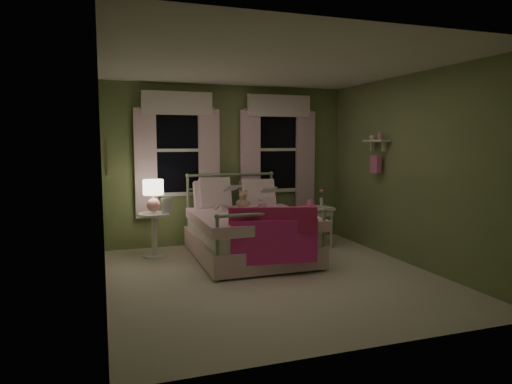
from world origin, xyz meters
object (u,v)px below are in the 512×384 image
object	(u,v)px
nightstand_left	(154,229)
nightstand_right	(316,213)
teddy_bear	(243,201)
child_right	(257,192)
bed	(248,232)
table_lamp	(153,192)
child_left	(222,190)

from	to	relation	value
nightstand_left	nightstand_right	xyz separation A→B (m)	(2.51, -0.22, 0.13)
teddy_bear	nightstand_right	xyz separation A→B (m)	(1.21, -0.01, -0.24)
child_right	nightstand_right	size ratio (longest dim) A/B	1.04
nightstand_right	bed	bearing A→B (deg)	-167.76
nightstand_left	nightstand_right	distance (m)	2.52
table_lamp	bed	bearing A→B (deg)	-20.43
teddy_bear	nightstand_left	world-z (taller)	teddy_bear
bed	nightstand_left	world-z (taller)	bed
table_lamp	nightstand_right	xyz separation A→B (m)	(2.51, -0.22, -0.40)
teddy_bear	nightstand_right	bearing A→B (deg)	-0.50
bed	nightstand_right	world-z (taller)	bed
child_left	table_lamp	distance (m)	1.02
child_right	nightstand_right	bearing A→B (deg)	173.33
child_right	teddy_bear	bearing A→B (deg)	33.13
teddy_bear	table_lamp	world-z (taller)	table_lamp
nightstand_right	nightstand_left	bearing A→B (deg)	175.05
child_left	teddy_bear	distance (m)	0.36
bed	child_left	xyz separation A→B (m)	(-0.27, 0.43, 0.58)
child_left	table_lamp	size ratio (longest dim) A/B	1.66
child_right	child_left	bearing A→B (deg)	3.63
bed	teddy_bear	world-z (taller)	bed
bed	nightstand_left	size ratio (longest dim) A/B	3.13
child_right	table_lamp	size ratio (longest dim) A/B	1.42
teddy_bear	child_left	bearing A→B (deg)	150.50
nightstand_right	table_lamp	bearing A→B (deg)	175.05
child_left	child_right	bearing A→B (deg)	-165.80
teddy_bear	nightstand_right	distance (m)	1.23
nightstand_left	nightstand_right	world-z (taller)	same
child_left	teddy_bear	size ratio (longest dim) A/B	2.52
bed	table_lamp	bearing A→B (deg)	159.57
table_lamp	child_left	bearing A→B (deg)	-2.72
table_lamp	child_right	bearing A→B (deg)	-1.76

